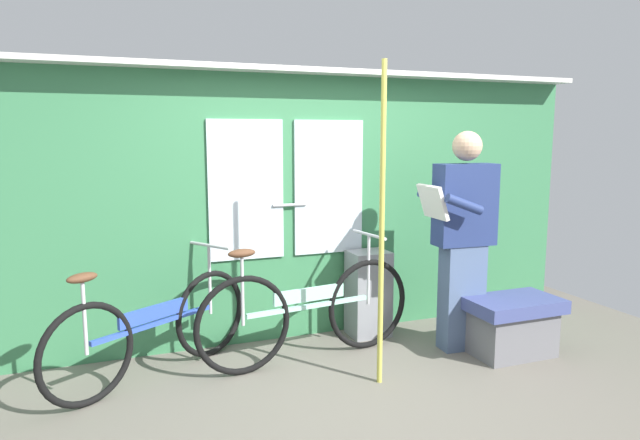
# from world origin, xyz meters

# --- Properties ---
(ground_plane) EXTENTS (5.98, 3.84, 0.04)m
(ground_plane) POSITION_xyz_m (0.00, 0.00, -0.02)
(ground_plane) COLOR #666056
(train_door_wall) EXTENTS (4.98, 0.28, 2.20)m
(train_door_wall) POSITION_xyz_m (-0.01, 1.11, 1.15)
(train_door_wall) COLOR #387A4C
(train_door_wall) RESTS_ON ground_plane
(bicycle_near_door) EXTENTS (1.45, 0.93, 0.87)m
(bicycle_near_door) POSITION_xyz_m (-1.32, 0.64, 0.36)
(bicycle_near_door) COLOR black
(bicycle_near_door) RESTS_ON ground_plane
(bicycle_leaning_behind) EXTENTS (1.76, 0.44, 0.93)m
(bicycle_leaning_behind) POSITION_xyz_m (-0.22, 0.55, 0.38)
(bicycle_leaning_behind) COLOR black
(bicycle_leaning_behind) RESTS_ON ground_plane
(passenger_reading_newspaper) EXTENTS (0.59, 0.51, 1.71)m
(passenger_reading_newspaper) POSITION_xyz_m (0.98, 0.36, 0.90)
(passenger_reading_newspaper) COLOR slate
(passenger_reading_newspaper) RESTS_ON ground_plane
(trash_bin_by_wall) EXTENTS (0.33, 0.28, 0.72)m
(trash_bin_by_wall) POSITION_xyz_m (0.44, 0.90, 0.36)
(trash_bin_by_wall) COLOR gray
(trash_bin_by_wall) RESTS_ON ground_plane
(handrail_pole) EXTENTS (0.04, 0.04, 2.16)m
(handrail_pole) POSITION_xyz_m (0.10, 0.02, 1.08)
(handrail_pole) COLOR #C6C14C
(handrail_pole) RESTS_ON ground_plane
(bench_seat_corner) EXTENTS (0.70, 0.44, 0.45)m
(bench_seat_corner) POSITION_xyz_m (1.28, 0.09, 0.24)
(bench_seat_corner) COLOR #3D477F
(bench_seat_corner) RESTS_ON ground_plane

